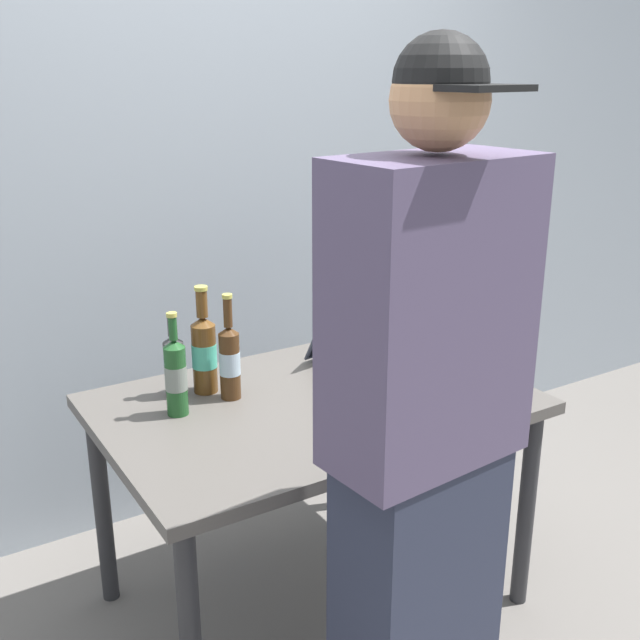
{
  "coord_description": "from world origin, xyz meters",
  "views": [
    {
      "loc": [
        -1.11,
        -1.83,
        1.7
      ],
      "look_at": [
        0.02,
        0.0,
        0.99
      ],
      "focal_mm": 42.64,
      "sensor_mm": 36.0,
      "label": 1
    }
  ],
  "objects": [
    {
      "name": "beer_bottle_dark",
      "position": [
        -0.39,
        0.12,
        0.86
      ],
      "size": [
        0.06,
        0.06,
        0.31
      ],
      "color": "#1E5123",
      "rests_on": "desk"
    },
    {
      "name": "laptop",
      "position": [
        0.31,
        0.13,
        0.78
      ],
      "size": [
        0.37,
        0.41,
        0.21
      ],
      "color": "#383D4C",
      "rests_on": "desk"
    },
    {
      "name": "beer_bottle_green",
      "position": [
        -0.35,
        0.25,
        0.84
      ],
      "size": [
        0.06,
        0.06,
        0.27
      ],
      "color": "#333333",
      "rests_on": "desk"
    },
    {
      "name": "beer_bottle_amber",
      "position": [
        -0.26,
        0.23,
        0.87
      ],
      "size": [
        0.08,
        0.08,
        0.34
      ],
      "color": "brown",
      "rests_on": "desk"
    },
    {
      "name": "desk",
      "position": [
        0.0,
        0.0,
        0.66
      ],
      "size": [
        1.28,
        0.86,
        0.74
      ],
      "color": "#56514C",
      "rests_on": "ground"
    },
    {
      "name": "beer_bottle_brown",
      "position": [
        -0.21,
        0.14,
        0.86
      ],
      "size": [
        0.06,
        0.06,
        0.33
      ],
      "color": "#472B14",
      "rests_on": "desk"
    },
    {
      "name": "ground_plane",
      "position": [
        0.0,
        0.0,
        0.0
      ],
      "size": [
        8.0,
        8.0,
        0.0
      ],
      "primitive_type": "plane",
      "color": "slate",
      "rests_on": "ground"
    },
    {
      "name": "person_figure",
      "position": [
        -0.13,
        -0.68,
        0.89
      ],
      "size": [
        0.45,
        0.3,
        1.77
      ],
      "color": "#2D3347",
      "rests_on": "ground"
    },
    {
      "name": "back_wall",
      "position": [
        0.0,
        0.85,
        1.3
      ],
      "size": [
        6.0,
        0.1,
        2.6
      ],
      "primitive_type": "cube",
      "color": "#99A3AD",
      "rests_on": "ground"
    }
  ]
}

